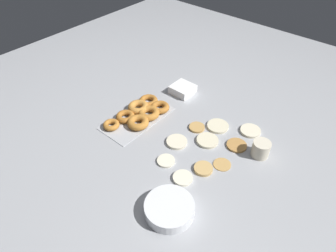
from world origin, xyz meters
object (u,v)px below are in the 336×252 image
pancake_0 (222,164)px  pancake_8 (183,178)px  container_stack (183,89)px  paper_cup (261,149)px  pancake_9 (197,127)px  donut_tray (140,113)px  pancake_1 (207,141)px  pancake_3 (203,169)px  pancake_7 (250,131)px  pancake_4 (177,142)px  pancake_2 (166,161)px  pancake_6 (237,145)px  pancake_5 (218,126)px  batter_bowl (169,209)px

pancake_0 → pancake_8: size_ratio=0.92×
container_stack → paper_cup: size_ratio=1.51×
pancake_9 → donut_tray: 0.31m
pancake_0 → pancake_1: bearing=-120.4°
pancake_1 → pancake_3: same height
container_stack → pancake_1: bearing=54.9°
pancake_8 → pancake_3: bearing=159.5°
pancake_7 → pancake_4: bearing=-37.4°
pancake_2 → pancake_6: size_ratio=0.85×
pancake_9 → pancake_4: bearing=-4.2°
pancake_0 → pancake_9: size_ratio=0.99×
pancake_1 → paper_cup: size_ratio=1.30×
pancake_1 → pancake_6: size_ratio=1.10×
pancake_5 → batter_bowl: size_ratio=0.57×
pancake_0 → batter_bowl: 0.34m
pancake_0 → paper_cup: (-0.16, 0.10, 0.04)m
pancake_6 → pancake_8: pancake_8 is taller
pancake_1 → pancake_8: 0.26m
pancake_6 → batter_bowl: bearing=-1.3°
pancake_5 → pancake_8: same height
pancake_0 → pancake_2: size_ratio=0.98×
batter_bowl → container_stack: size_ratio=1.58×
donut_tray → pancake_9: bearing=112.2°
pancake_4 → batter_bowl: bearing=35.0°
pancake_3 → container_stack: container_stack is taller
pancake_3 → pancake_6: 0.23m
pancake_4 → batter_bowl: (0.32, 0.22, 0.02)m
pancake_7 → pancake_2: bearing=-24.2°
pancake_6 → donut_tray: 0.53m
pancake_6 → pancake_2: bearing=-33.1°
pancake_9 → pancake_5: bearing=135.5°
pancake_6 → batter_bowl: (0.49, -0.01, 0.02)m
pancake_6 → pancake_4: bearing=-53.9°
pancake_4 → container_stack: (-0.35, -0.24, 0.02)m
pancake_3 → donut_tray: 0.48m
pancake_1 → donut_tray: size_ratio=0.27×
pancake_6 → pancake_0: bearing=4.8°
pancake_4 → pancake_0: bearing=95.7°
pancake_8 → container_stack: bearing=-141.5°
pancake_2 → pancake_6: same height
pancake_6 → pancake_3: bearing=-9.1°
pancake_2 → container_stack: bearing=-149.4°
donut_tray → container_stack: size_ratio=3.16×
pancake_0 → paper_cup: 0.20m
pancake_5 → pancake_3: bearing=21.3°
pancake_0 → container_stack: 0.59m
pancake_1 → donut_tray: bearing=-79.4°
pancake_2 → pancake_1: bearing=163.4°
pancake_6 → pancake_9: 0.22m
pancake_5 → pancake_7: size_ratio=1.08×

